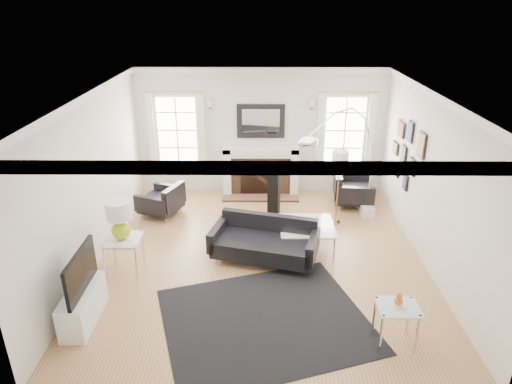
{
  "coord_description": "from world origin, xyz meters",
  "views": [
    {
      "loc": [
        -0.03,
        -6.82,
        4.16
      ],
      "look_at": [
        -0.08,
        0.3,
        1.1
      ],
      "focal_mm": 32.0,
      "sensor_mm": 36.0,
      "label": 1
    }
  ],
  "objects_px": {
    "gourd_lamp": "(120,218)",
    "arc_floor_lamp": "(342,164)",
    "coffee_table": "(307,227)",
    "fireplace": "(261,171)",
    "armchair_left": "(163,201)",
    "sofa": "(265,242)",
    "armchair_right": "(351,190)"
  },
  "relations": [
    {
      "from": "gourd_lamp",
      "to": "arc_floor_lamp",
      "type": "height_order",
      "value": "arc_floor_lamp"
    },
    {
      "from": "armchair_left",
      "to": "armchair_right",
      "type": "height_order",
      "value": "armchair_right"
    },
    {
      "from": "coffee_table",
      "to": "arc_floor_lamp",
      "type": "height_order",
      "value": "arc_floor_lamp"
    },
    {
      "from": "gourd_lamp",
      "to": "arc_floor_lamp",
      "type": "relative_size",
      "value": 0.26
    },
    {
      "from": "fireplace",
      "to": "armchair_left",
      "type": "xyz_separation_m",
      "value": [
        -2.0,
        -1.14,
        -0.23
      ]
    },
    {
      "from": "armchair_left",
      "to": "gourd_lamp",
      "type": "bearing_deg",
      "value": -95.35
    },
    {
      "from": "coffee_table",
      "to": "arc_floor_lamp",
      "type": "relative_size",
      "value": 0.39
    },
    {
      "from": "armchair_left",
      "to": "arc_floor_lamp",
      "type": "xyz_separation_m",
      "value": [
        3.49,
        -0.54,
        1.01
      ]
    },
    {
      "from": "fireplace",
      "to": "arc_floor_lamp",
      "type": "relative_size",
      "value": 0.7
    },
    {
      "from": "arc_floor_lamp",
      "to": "armchair_left",
      "type": "bearing_deg",
      "value": 171.27
    },
    {
      "from": "armchair_right",
      "to": "arc_floor_lamp",
      "type": "xyz_separation_m",
      "value": [
        -0.44,
        -1.06,
        0.98
      ]
    },
    {
      "from": "arc_floor_lamp",
      "to": "armchair_right",
      "type": "bearing_deg",
      "value": 67.3
    },
    {
      "from": "coffee_table",
      "to": "gourd_lamp",
      "type": "relative_size",
      "value": 1.48
    },
    {
      "from": "fireplace",
      "to": "sofa",
      "type": "xyz_separation_m",
      "value": [
        0.07,
        -2.82,
        -0.23
      ]
    },
    {
      "from": "armchair_left",
      "to": "armchair_right",
      "type": "xyz_separation_m",
      "value": [
        3.93,
        0.53,
        0.03
      ]
    },
    {
      "from": "armchair_left",
      "to": "coffee_table",
      "type": "bearing_deg",
      "value": -24.06
    },
    {
      "from": "sofa",
      "to": "armchair_right",
      "type": "relative_size",
      "value": 2.0
    },
    {
      "from": "gourd_lamp",
      "to": "arc_floor_lamp",
      "type": "distance_m",
      "value": 4.04
    },
    {
      "from": "fireplace",
      "to": "armchair_left",
      "type": "height_order",
      "value": "fireplace"
    },
    {
      "from": "armchair_left",
      "to": "gourd_lamp",
      "type": "xyz_separation_m",
      "value": [
        -0.2,
        -2.14,
        0.69
      ]
    },
    {
      "from": "armchair_right",
      "to": "coffee_table",
      "type": "height_order",
      "value": "armchair_right"
    },
    {
      "from": "armchair_left",
      "to": "coffee_table",
      "type": "height_order",
      "value": "armchair_left"
    },
    {
      "from": "armchair_left",
      "to": "armchair_right",
      "type": "relative_size",
      "value": 1.07
    },
    {
      "from": "arc_floor_lamp",
      "to": "coffee_table",
      "type": "bearing_deg",
      "value": -132.78
    },
    {
      "from": "sofa",
      "to": "arc_floor_lamp",
      "type": "height_order",
      "value": "arc_floor_lamp"
    },
    {
      "from": "sofa",
      "to": "armchair_right",
      "type": "distance_m",
      "value": 2.89
    },
    {
      "from": "fireplace",
      "to": "armchair_right",
      "type": "distance_m",
      "value": 2.04
    },
    {
      "from": "sofa",
      "to": "armchair_left",
      "type": "xyz_separation_m",
      "value": [
        -2.07,
        1.68,
        -0.01
      ]
    },
    {
      "from": "fireplace",
      "to": "arc_floor_lamp",
      "type": "xyz_separation_m",
      "value": [
        1.49,
        -1.67,
        0.78
      ]
    },
    {
      "from": "coffee_table",
      "to": "gourd_lamp",
      "type": "distance_m",
      "value": 3.2
    },
    {
      "from": "sofa",
      "to": "coffee_table",
      "type": "height_order",
      "value": "sofa"
    },
    {
      "from": "sofa",
      "to": "armchair_left",
      "type": "bearing_deg",
      "value": 140.93
    }
  ]
}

